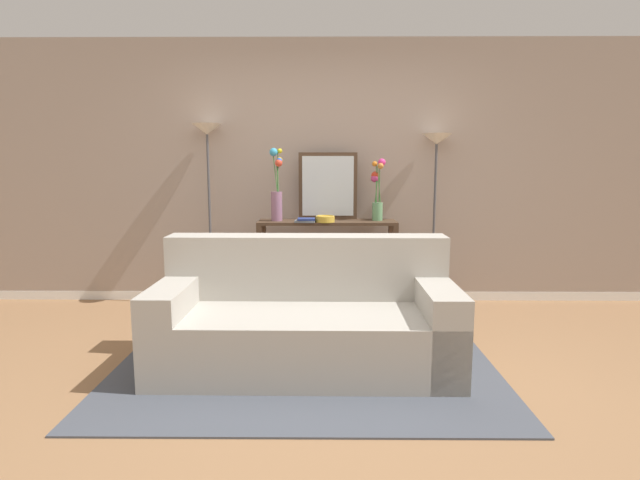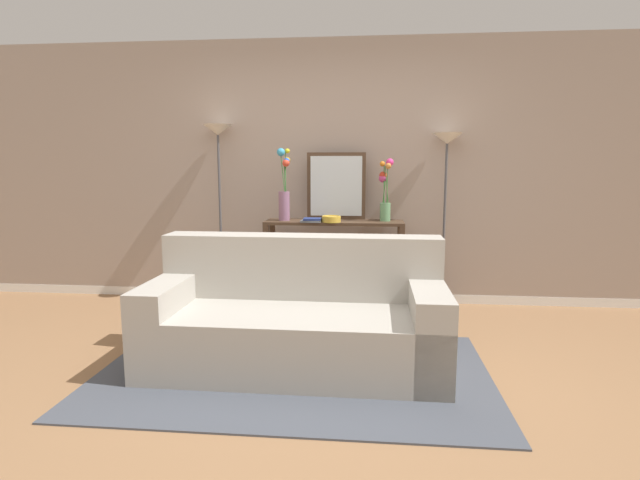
{
  "view_description": "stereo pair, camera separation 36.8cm",
  "coord_description": "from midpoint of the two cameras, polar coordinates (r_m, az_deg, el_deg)",
  "views": [
    {
      "loc": [
        0.04,
        -3.12,
        1.39
      ],
      "look_at": [
        0.0,
        0.92,
        0.78
      ],
      "focal_mm": 28.28,
      "sensor_mm": 36.0,
      "label": 1
    },
    {
      "loc": [
        0.4,
        -3.1,
        1.39
      ],
      "look_at": [
        0.0,
        0.92,
        0.78
      ],
      "focal_mm": 28.28,
      "sensor_mm": 36.0,
      "label": 2
    }
  ],
  "objects": [
    {
      "name": "floor_lamp_right",
      "position": [
        4.97,
        10.9,
        7.61
      ],
      "size": [
        0.28,
        0.28,
        1.68
      ],
      "color": "#4C4C51",
      "rests_on": "ground"
    },
    {
      "name": "book_stack",
      "position": [
        4.68,
        -3.87,
        2.23
      ],
      "size": [
        0.2,
        0.17,
        0.04
      ],
      "color": "slate",
      "rests_on": "console_table"
    },
    {
      "name": "vase_short_flowers",
      "position": [
        4.81,
        4.33,
        5.36
      ],
      "size": [
        0.14,
        0.12,
        0.59
      ],
      "color": "#669E6B",
      "rests_on": "console_table"
    },
    {
      "name": "couch",
      "position": [
        3.53,
        -4.66,
        -9.24
      ],
      "size": [
        2.02,
        0.91,
        0.88
      ],
      "color": "#ADA89E",
      "rests_on": "ground"
    },
    {
      "name": "wall_mirror",
      "position": [
        4.92,
        -1.25,
        6.12
      ],
      "size": [
        0.57,
        0.02,
        0.65
      ],
      "color": "#473323",
      "rests_on": "console_table"
    },
    {
      "name": "back_wall",
      "position": [
        5.13,
        -2.02,
        7.54
      ],
      "size": [
        12.0,
        0.15,
        2.61
      ],
      "color": "white",
      "rests_on": "ground"
    },
    {
      "name": "vase_tall_flowers",
      "position": [
        4.8,
        -7.11,
        5.4
      ],
      "size": [
        0.12,
        0.12,
        0.68
      ],
      "color": "gray",
      "rests_on": "console_table"
    },
    {
      "name": "book_row_under_console",
      "position": [
        4.97,
        -5.53,
        -7.05
      ],
      "size": [
        0.36,
        0.17,
        0.13
      ],
      "color": "#2D2D33",
      "rests_on": "ground"
    },
    {
      "name": "floor_lamp_left",
      "position": [
        5.06,
        -14.63,
        8.33
      ],
      "size": [
        0.28,
        0.28,
        1.77
      ],
      "color": "#4C4C51",
      "rests_on": "ground"
    },
    {
      "name": "fruit_bowl",
      "position": [
        4.68,
        -1.67,
        2.4
      ],
      "size": [
        0.18,
        0.18,
        0.06
      ],
      "color": "gold",
      "rests_on": "console_table"
    },
    {
      "name": "ground_plane",
      "position": [
        3.41,
        -3.42,
        -15.66
      ],
      "size": [
        16.0,
        16.0,
        0.02
      ],
      "primitive_type": "cube",
      "color": "#936B47"
    },
    {
      "name": "area_rug",
      "position": [
        3.49,
        -4.85,
        -14.85
      ],
      "size": [
        2.6,
        1.62,
        0.01
      ],
      "color": "#474C56",
      "rests_on": "ground"
    },
    {
      "name": "console_table",
      "position": [
        4.83,
        -1.37,
        -1.01
      ],
      "size": [
        1.31,
        0.36,
        0.86
      ],
      "color": "#473323",
      "rests_on": "ground"
    }
  ]
}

